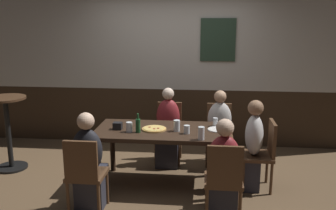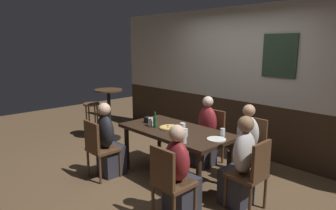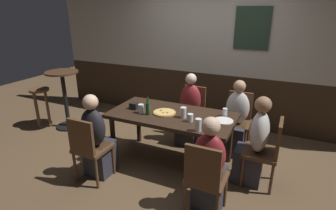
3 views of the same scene
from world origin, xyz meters
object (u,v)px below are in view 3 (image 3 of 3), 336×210
(chair_right_near, at_px, (205,177))
(highball_clear, at_px, (183,113))
(beer_glass_half, at_px, (198,126))
(side_bar_table, at_px, (65,95))
(pizza, at_px, (164,112))
(pint_glass_amber, at_px, (225,113))
(dining_table, at_px, (172,120))
(beer_bottle_green, at_px, (148,108))
(beer_glass_tall, at_px, (141,109))
(person_mid_far, at_px, (189,115))
(person_right_near, at_px, (209,171))
(chair_right_far, at_px, (238,118))
(tumbler_short, at_px, (190,118))
(person_head_east, at_px, (253,148))
(condiment_caddy, at_px, (134,106))
(person_left_near, at_px, (97,142))
(chair_left_near, at_px, (88,146))
(bar_stool, at_px, (40,97))
(chair_head_east, at_px, (268,149))
(plate_white_large, at_px, (223,121))
(person_right_far, at_px, (235,123))

(chair_right_near, bearing_deg, highball_clear, 125.16)
(beer_glass_half, bearing_deg, side_bar_table, 166.83)
(pizza, xyz_separation_m, pint_glass_amber, (0.77, 0.24, 0.04))
(dining_table, xyz_separation_m, beer_bottle_green, (-0.28, -0.15, 0.18))
(chair_right_near, relative_size, beer_glass_tall, 7.06)
(person_mid_far, bearing_deg, person_right_near, -61.23)
(chair_right_far, bearing_deg, tumbler_short, -113.52)
(pint_glass_amber, bearing_deg, chair_right_far, 83.16)
(person_mid_far, xyz_separation_m, beer_glass_half, (0.50, -1.03, 0.33))
(person_head_east, distance_m, condiment_caddy, 1.69)
(person_left_near, relative_size, pizza, 3.66)
(condiment_caddy, height_order, side_bar_table, side_bar_table)
(condiment_caddy, bearing_deg, chair_left_near, -102.91)
(side_bar_table, bearing_deg, chair_right_near, -20.69)
(bar_stool, bearing_deg, chair_left_near, -26.69)
(person_left_near, height_order, beer_glass_tall, person_left_near)
(highball_clear, xyz_separation_m, tumbler_short, (0.13, -0.09, -0.02))
(dining_table, bearing_deg, tumbler_short, -23.63)
(chair_left_near, height_order, chair_head_east, same)
(chair_left_near, bearing_deg, pint_glass_amber, 36.88)
(dining_table, height_order, chair_right_near, chair_right_near)
(highball_clear, bearing_deg, person_left_near, -146.16)
(pizza, bearing_deg, beer_glass_half, -29.40)
(chair_right_far, distance_m, chair_head_east, 0.99)
(pint_glass_amber, height_order, beer_glass_tall, beer_glass_tall)
(person_right_near, distance_m, plate_white_large, 0.78)
(person_mid_far, bearing_deg, condiment_caddy, -127.66)
(chair_head_east, height_order, condiment_caddy, chair_head_east)
(chair_head_east, height_order, bar_stool, chair_head_east)
(person_head_east, height_order, pizza, person_head_east)
(person_mid_far, distance_m, pint_glass_amber, 0.87)
(highball_clear, distance_m, beer_bottle_green, 0.48)
(person_right_far, distance_m, beer_bottle_green, 1.37)
(pint_glass_amber, bearing_deg, beer_bottle_green, -158.71)
(side_bar_table, xyz_separation_m, bar_stool, (-0.45, -0.15, -0.05))
(beer_bottle_green, bearing_deg, chair_head_east, 5.61)
(chair_right_near, height_order, highball_clear, highball_clear)
(chair_head_east, height_order, pint_glass_amber, chair_head_east)
(tumbler_short, distance_m, side_bar_table, 2.58)
(dining_table, distance_m, pint_glass_amber, 0.72)
(condiment_caddy, bearing_deg, person_right_far, 29.14)
(person_right_far, bearing_deg, side_bar_table, -172.39)
(person_left_near, xyz_separation_m, side_bar_table, (-1.48, 0.96, 0.14))
(dining_table, bearing_deg, beer_glass_tall, -159.64)
(highball_clear, bearing_deg, person_right_near, -48.33)
(beer_bottle_green, xyz_separation_m, plate_white_large, (0.98, 0.20, -0.09))
(pizza, relative_size, tumbler_short, 2.97)
(chair_head_east, bearing_deg, pint_glass_amber, 159.71)
(beer_glass_half, bearing_deg, person_head_east, 30.56)
(chair_head_east, bearing_deg, person_mid_far, 151.74)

